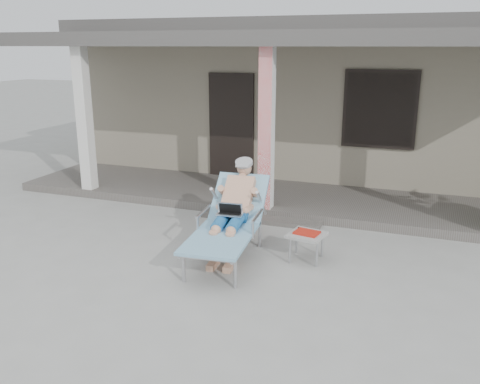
% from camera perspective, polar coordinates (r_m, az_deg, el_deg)
% --- Properties ---
extents(ground, '(60.00, 60.00, 0.00)m').
position_cam_1_polar(ground, '(6.73, -2.60, -8.24)').
color(ground, '#9E9E99').
rests_on(ground, ground).
extents(house, '(10.40, 5.40, 3.30)m').
position_cam_1_polar(house, '(12.43, 8.99, 10.82)').
color(house, gray).
rests_on(house, ground).
extents(porch_deck, '(10.00, 2.00, 0.15)m').
position_cam_1_polar(porch_deck, '(9.37, 4.40, -0.66)').
color(porch_deck, '#605B56').
rests_on(porch_deck, ground).
extents(porch_overhang, '(10.00, 2.30, 2.85)m').
position_cam_1_polar(porch_overhang, '(8.92, 4.69, 16.18)').
color(porch_overhang, silver).
rests_on(porch_overhang, porch_deck).
extents(porch_step, '(2.00, 0.30, 0.07)m').
position_cam_1_polar(porch_step, '(8.33, 2.26, -3.06)').
color(porch_step, '#605B56').
rests_on(porch_step, ground).
extents(lounger, '(0.92, 2.04, 1.30)m').
position_cam_1_polar(lounger, '(6.80, -1.02, -0.75)').
color(lounger, '#B7B7BC').
rests_on(lounger, ground).
extents(side_table, '(0.52, 0.52, 0.40)m').
position_cam_1_polar(side_table, '(6.81, 7.50, -4.93)').
color(side_table, '#A1A19C').
rests_on(side_table, ground).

